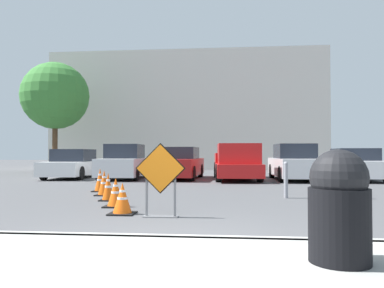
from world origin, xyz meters
name	(u,v)px	position (x,y,z in m)	size (l,w,h in m)	color
ground_plane	(209,184)	(0.00, 10.00, 0.00)	(96.00, 96.00, 0.00)	#4C4C4F
sidewalk_strip	(145,281)	(0.00, -1.50, 0.07)	(26.98, 3.00, 0.14)	#999993
curb_lip	(170,241)	(0.00, 0.00, 0.07)	(26.98, 0.20, 0.14)	#999993
road_closed_sign	(160,176)	(-0.52, 2.15, 0.78)	(0.95, 0.20, 1.40)	black
traffic_cone_nearest	(122,199)	(-1.33, 2.45, 0.30)	(0.50, 0.50, 0.62)	black
traffic_cone_second	(116,193)	(-1.76, 3.41, 0.31)	(0.49, 0.49, 0.65)	black
traffic_cone_third	(108,187)	(-2.28, 4.46, 0.34)	(0.40, 0.40, 0.71)	black
traffic_cone_fourth	(104,183)	(-2.76, 5.57, 0.35)	(0.46, 0.46, 0.71)	black
traffic_cone_fifth	(100,180)	(-3.24, 6.61, 0.35)	(0.44, 0.44, 0.73)	black
parked_car_nearest	(73,165)	(-6.69, 12.67, 0.64)	(2.00, 4.29, 1.39)	white
parked_car_second	(125,163)	(-4.08, 12.42, 0.73)	(1.96, 4.33, 1.62)	silver
parked_car_third	(180,164)	(-1.47, 12.59, 0.69)	(1.98, 4.41, 1.49)	maroon
pickup_truck	(237,164)	(1.16, 12.09, 0.72)	(2.17, 5.22, 1.61)	red
parked_car_fourth	(295,163)	(3.75, 12.35, 0.74)	(1.94, 4.50, 1.62)	silver
parked_car_fifth	(355,165)	(6.37, 12.31, 0.66)	(2.06, 4.09, 1.41)	silver
trash_bin	(339,206)	(1.83, -1.01, 0.69)	(0.59, 0.59, 1.11)	black
bollard_nearest	(286,179)	(2.30, 5.43, 0.52)	(0.12, 0.12, 0.98)	gray
bollard_second	(342,177)	(3.75, 5.43, 0.57)	(0.12, 0.12, 1.09)	gray
building_facade_backdrop	(188,113)	(-2.26, 23.87, 4.31)	(20.08, 5.00, 8.62)	beige
street_tree_behind_lot	(55,96)	(-9.81, 17.24, 4.72)	(4.10, 4.10, 6.79)	#513823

